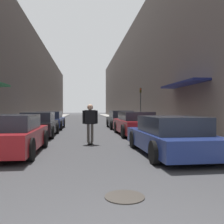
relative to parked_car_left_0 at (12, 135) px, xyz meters
The scene contains 14 objects.
ground 18.92m from the parked_car_left_0, 81.72° to the left, with size 139.39×139.39×0.00m, color #38383A.
curb_strip_left 25.13m from the parked_car_left_0, 94.41° to the left, with size 1.80×63.36×0.12m.
curb_strip_right 26.12m from the parked_car_left_0, 73.60° to the left, with size 1.80×63.36×0.12m.
building_row_left 25.89m from the parked_car_left_0, 100.92° to the left, with size 4.90×63.36×10.17m.
building_row_right 27.58m from the parked_car_left_0, 67.70° to the left, with size 4.90×63.36×11.82m.
parked_car_left_0 is the anchor object (origin of this frame).
parked_car_left_1 5.50m from the parked_car_left_0, 90.36° to the left, with size 1.88×4.32×1.34m.
parked_car_left_2 10.44m from the parked_car_left_0, 90.34° to the left, with size 1.95×4.34×1.33m.
parked_car_right_0 5.35m from the parked_car_left_0, ahead, with size 2.07×4.75×1.28m.
parked_car_right_1 7.66m from the parked_car_left_0, 45.31° to the left, with size 1.98×4.77×1.36m.
parked_car_right_2 11.81m from the parked_car_left_0, 63.24° to the left, with size 1.92×4.27×1.39m.
skateboarder 3.46m from the parked_car_left_0, 37.91° to the left, with size 0.66×0.78×1.73m.
manhole_cover 5.53m from the parked_car_left_0, 55.24° to the right, with size 0.70×0.70×0.02m.
traffic_light 16.83m from the parked_car_left_0, 61.90° to the left, with size 0.16×0.22×3.41m.
Camera 1 is at (-0.30, -2.14, 1.54)m, focal length 40.00 mm.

